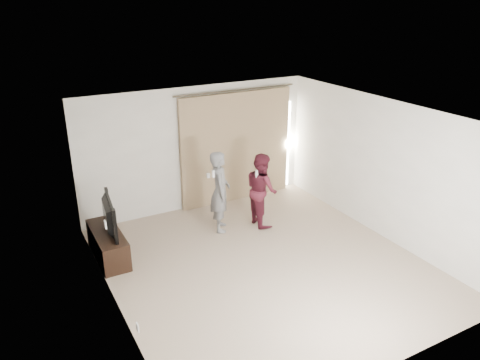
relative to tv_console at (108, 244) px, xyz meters
name	(u,v)px	position (x,y,z in m)	size (l,w,h in m)	color
floor	(265,264)	(2.27, -1.52, -0.25)	(5.50, 5.50, 0.00)	tan
wall_back	(197,148)	(2.27, 1.23, 1.05)	(5.00, 0.04, 2.60)	silver
wall_left	(111,230)	(-0.23, -1.52, 1.05)	(0.04, 5.50, 2.60)	silver
ceiling	(268,116)	(2.27, -1.52, 2.35)	(5.00, 5.50, 0.01)	white
curtain	(237,147)	(3.18, 1.16, 0.95)	(2.80, 0.11, 2.46)	tan
tv_console	(108,244)	(0.00, 0.00, 0.00)	(0.45, 1.30, 0.50)	black
tv	(105,216)	(0.00, 0.00, 0.55)	(1.06, 0.14, 0.61)	black
scratching_post	(111,234)	(0.17, 0.50, -0.07)	(0.34, 0.34, 0.45)	tan
person_man	(220,191)	(2.19, 0.01, 0.55)	(0.58, 0.69, 1.60)	slate
person_woman	(261,189)	(3.01, -0.15, 0.49)	(0.61, 0.75, 1.47)	#551A27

